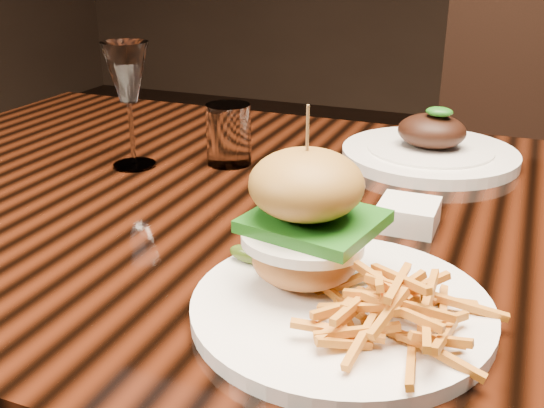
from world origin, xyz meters
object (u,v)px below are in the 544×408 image
at_px(dining_table, 342,265).
at_px(chair_far, 516,172).
at_px(wine_glass, 127,77).
at_px(far_dish, 430,150).
at_px(burger_plate, 334,265).

distance_m(dining_table, chair_far, 0.92).
xyz_separation_m(wine_glass, far_dish, (0.42, 0.20, -0.12)).
bearing_deg(wine_glass, far_dish, 25.54).
height_order(burger_plate, chair_far, chair_far).
distance_m(burger_plate, chair_far, 1.16).
bearing_deg(dining_table, far_dish, 75.76).
bearing_deg(dining_table, wine_glass, 170.99).
distance_m(dining_table, far_dish, 0.28).
bearing_deg(far_dish, wine_glass, -154.46).
relative_size(dining_table, burger_plate, 5.64).
bearing_deg(dining_table, chair_far, 77.36).
height_order(dining_table, burger_plate, burger_plate).
bearing_deg(wine_glass, chair_far, 56.22).
relative_size(dining_table, far_dish, 5.73).
distance_m(burger_plate, far_dish, 0.49).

